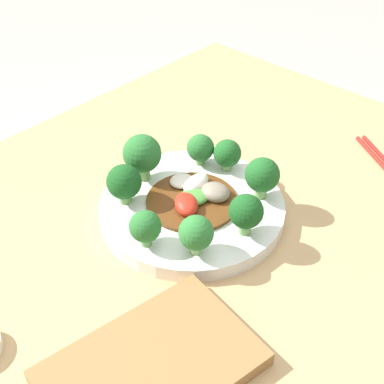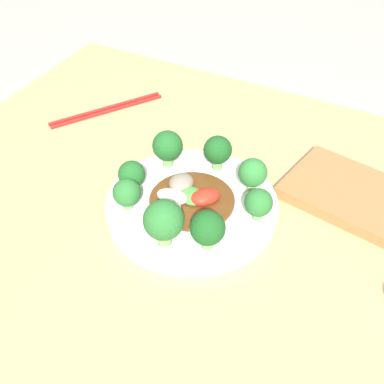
{
  "view_description": "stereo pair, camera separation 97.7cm",
  "coord_description": "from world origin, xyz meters",
  "px_view_note": "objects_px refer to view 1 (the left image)",
  "views": [
    {
      "loc": [
        0.43,
        0.39,
        1.23
      ],
      "look_at": [
        -0.02,
        -0.02,
        0.74
      ],
      "focal_mm": 50.0,
      "sensor_mm": 36.0,
      "label": 1
    },
    {
      "loc": [
        0.27,
        -0.57,
        1.29
      ],
      "look_at": [
        -0.02,
        -0.02,
        0.74
      ],
      "focal_mm": 50.0,
      "sensor_mm": 36.0,
      "label": 2
    }
  ],
  "objects_px": {
    "broccoli_east": "(145,227)",
    "broccoli_southwest": "(200,148)",
    "broccoli_southeast": "(124,182)",
    "broccoli_northeast": "(196,233)",
    "cutting_board": "(151,368)",
    "plate": "(192,208)",
    "broccoli_northwest": "(262,176)",
    "broccoli_west": "(227,154)",
    "broccoli_north": "(246,212)",
    "stirfry_center": "(194,196)",
    "broccoli_south": "(142,154)"
  },
  "relations": [
    {
      "from": "broccoli_southeast",
      "to": "broccoli_east",
      "type": "relative_size",
      "value": 1.17
    },
    {
      "from": "plate",
      "to": "broccoli_south",
      "type": "distance_m",
      "value": 0.11
    },
    {
      "from": "broccoli_southeast",
      "to": "broccoli_north",
      "type": "bearing_deg",
      "value": 111.17
    },
    {
      "from": "broccoli_northwest",
      "to": "stirfry_center",
      "type": "distance_m",
      "value": 0.1
    },
    {
      "from": "broccoli_northeast",
      "to": "stirfry_center",
      "type": "height_order",
      "value": "broccoli_northeast"
    },
    {
      "from": "broccoli_southeast",
      "to": "broccoli_northeast",
      "type": "distance_m",
      "value": 0.15
    },
    {
      "from": "broccoli_northwest",
      "to": "cutting_board",
      "type": "xyz_separation_m",
      "value": [
        0.31,
        0.08,
        -0.05
      ]
    },
    {
      "from": "broccoli_northwest",
      "to": "broccoli_south",
      "type": "distance_m",
      "value": 0.18
    },
    {
      "from": "broccoli_northeast",
      "to": "cutting_board",
      "type": "distance_m",
      "value": 0.18
    },
    {
      "from": "broccoli_southwest",
      "to": "plate",
      "type": "bearing_deg",
      "value": 34.91
    },
    {
      "from": "broccoli_south",
      "to": "broccoli_west",
      "type": "bearing_deg",
      "value": 142.64
    },
    {
      "from": "plate",
      "to": "broccoli_northwest",
      "type": "relative_size",
      "value": 4.18
    },
    {
      "from": "plate",
      "to": "stirfry_center",
      "type": "relative_size",
      "value": 2.02
    },
    {
      "from": "broccoli_north",
      "to": "stirfry_center",
      "type": "distance_m",
      "value": 0.1
    },
    {
      "from": "broccoli_southwest",
      "to": "broccoli_northeast",
      "type": "distance_m",
      "value": 0.2
    },
    {
      "from": "broccoli_north",
      "to": "cutting_board",
      "type": "bearing_deg",
      "value": 12.73
    },
    {
      "from": "broccoli_west",
      "to": "stirfry_center",
      "type": "height_order",
      "value": "broccoli_west"
    },
    {
      "from": "plate",
      "to": "broccoli_northwest",
      "type": "distance_m",
      "value": 0.11
    },
    {
      "from": "plate",
      "to": "broccoli_east",
      "type": "xyz_separation_m",
      "value": [
        0.11,
        0.01,
        0.04
      ]
    },
    {
      "from": "broccoli_southeast",
      "to": "broccoli_north",
      "type": "height_order",
      "value": "same"
    },
    {
      "from": "broccoli_south",
      "to": "cutting_board",
      "type": "height_order",
      "value": "broccoli_south"
    },
    {
      "from": "broccoli_west",
      "to": "plate",
      "type": "bearing_deg",
      "value": 9.42
    },
    {
      "from": "broccoli_northeast",
      "to": "broccoli_southwest",
      "type": "bearing_deg",
      "value": -139.76
    },
    {
      "from": "broccoli_northwest",
      "to": "broccoli_south",
      "type": "xyz_separation_m",
      "value": [
        0.09,
        -0.16,
        0.01
      ]
    },
    {
      "from": "broccoli_east",
      "to": "stirfry_center",
      "type": "distance_m",
      "value": 0.11
    },
    {
      "from": "stirfry_center",
      "to": "broccoli_southwest",
      "type": "bearing_deg",
      "value": -143.35
    },
    {
      "from": "broccoli_northwest",
      "to": "broccoli_southwest",
      "type": "bearing_deg",
      "value": -91.1
    },
    {
      "from": "broccoli_southeast",
      "to": "broccoli_northwest",
      "type": "bearing_deg",
      "value": 135.97
    },
    {
      "from": "broccoli_south",
      "to": "broccoli_west",
      "type": "height_order",
      "value": "broccoli_south"
    },
    {
      "from": "broccoli_south",
      "to": "cutting_board",
      "type": "xyz_separation_m",
      "value": [
        0.22,
        0.25,
        -0.06
      ]
    },
    {
      "from": "broccoli_north",
      "to": "stirfry_center",
      "type": "relative_size",
      "value": 0.45
    },
    {
      "from": "broccoli_south",
      "to": "broccoli_east",
      "type": "height_order",
      "value": "broccoli_south"
    },
    {
      "from": "plate",
      "to": "broccoli_northeast",
      "type": "xyz_separation_m",
      "value": [
        0.07,
        0.07,
        0.04
      ]
    },
    {
      "from": "plate",
      "to": "broccoli_west",
      "type": "xyz_separation_m",
      "value": [
        -0.1,
        -0.02,
        0.04
      ]
    },
    {
      "from": "stirfry_center",
      "to": "cutting_board",
      "type": "relative_size",
      "value": 0.54
    },
    {
      "from": "plate",
      "to": "broccoli_south",
      "type": "xyz_separation_m",
      "value": [
        0.01,
        -0.1,
        0.06
      ]
    },
    {
      "from": "plate",
      "to": "broccoli_south",
      "type": "bearing_deg",
      "value": -86.52
    },
    {
      "from": "broccoli_southeast",
      "to": "broccoli_east",
      "type": "bearing_deg",
      "value": 64.66
    },
    {
      "from": "broccoli_southeast",
      "to": "stirfry_center",
      "type": "relative_size",
      "value": 0.46
    },
    {
      "from": "broccoli_northwest",
      "to": "broccoli_west",
      "type": "height_order",
      "value": "broccoli_northwest"
    },
    {
      "from": "broccoli_west",
      "to": "broccoli_east",
      "type": "relative_size",
      "value": 0.98
    },
    {
      "from": "broccoli_northwest",
      "to": "broccoli_east",
      "type": "bearing_deg",
      "value": -15.54
    },
    {
      "from": "broccoli_southwest",
      "to": "stirfry_center",
      "type": "relative_size",
      "value": 0.38
    },
    {
      "from": "broccoli_north",
      "to": "broccoli_east",
      "type": "xyz_separation_m",
      "value": [
        0.11,
        -0.08,
        -0.01
      ]
    },
    {
      "from": "broccoli_southeast",
      "to": "cutting_board",
      "type": "distance_m",
      "value": 0.28
    },
    {
      "from": "broccoli_west",
      "to": "broccoli_northwest",
      "type": "bearing_deg",
      "value": 76.54
    },
    {
      "from": "plate",
      "to": "broccoli_north",
      "type": "bearing_deg",
      "value": 91.35
    },
    {
      "from": "plate",
      "to": "cutting_board",
      "type": "relative_size",
      "value": 1.09
    },
    {
      "from": "broccoli_southeast",
      "to": "stirfry_center",
      "type": "distance_m",
      "value": 0.1
    },
    {
      "from": "broccoli_east",
      "to": "broccoli_southwest",
      "type": "bearing_deg",
      "value": -159.3
    }
  ]
}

